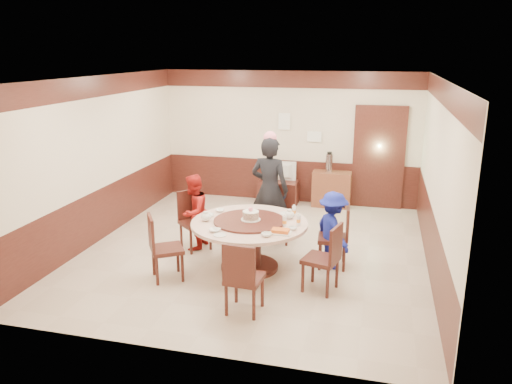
% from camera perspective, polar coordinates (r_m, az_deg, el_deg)
% --- Properties ---
extents(room, '(6.00, 6.04, 2.84)m').
position_cam_1_polar(room, '(8.01, -0.09, 0.49)').
color(room, beige).
rests_on(room, ground).
extents(banquet_table, '(1.74, 1.74, 0.78)m').
position_cam_1_polar(banquet_table, '(7.50, -0.75, -4.98)').
color(banquet_table, '#411A14').
rests_on(banquet_table, ground).
extents(chair_0, '(0.48, 0.48, 0.97)m').
position_cam_1_polar(chair_0, '(7.75, 8.88, -6.28)').
color(chair_0, '#411A14').
rests_on(chair_0, ground).
extents(chair_1, '(0.49, 0.50, 0.97)m').
position_cam_1_polar(chair_1, '(8.69, 2.78, -3.63)').
color(chair_1, '#411A14').
rests_on(chair_1, ground).
extents(chair_2, '(0.62, 0.62, 0.97)m').
position_cam_1_polar(chair_2, '(8.40, -6.99, -4.42)').
color(chair_2, '#411A14').
rests_on(chair_2, ground).
extents(chair_3, '(0.61, 0.61, 0.97)m').
position_cam_1_polar(chair_3, '(7.38, -10.26, -7.53)').
color(chair_3, '#411A14').
rests_on(chair_3, ground).
extents(chair_4, '(0.47, 0.48, 0.97)m').
position_cam_1_polar(chair_4, '(6.39, -1.38, -11.11)').
color(chair_4, '#411A14').
rests_on(chair_4, ground).
extents(chair_5, '(0.54, 0.54, 0.97)m').
position_cam_1_polar(chair_5, '(6.98, 7.53, -8.80)').
color(chair_5, '#411A14').
rests_on(chair_5, ground).
extents(person_standing, '(0.73, 0.54, 1.83)m').
position_cam_1_polar(person_standing, '(8.51, 1.58, 0.26)').
color(person_standing, black).
rests_on(person_standing, ground).
extents(person_red, '(0.53, 0.66, 1.26)m').
position_cam_1_polar(person_red, '(8.31, -7.14, -2.29)').
color(person_red, '#B11B17').
rests_on(person_red, ground).
extents(person_blue, '(0.81, 0.89, 1.20)m').
position_cam_1_polar(person_blue, '(7.60, 8.77, -4.37)').
color(person_blue, navy).
rests_on(person_blue, ground).
extents(birthday_cake, '(0.30, 0.30, 0.20)m').
position_cam_1_polar(birthday_cake, '(7.40, -0.61, -2.68)').
color(birthday_cake, white).
rests_on(birthday_cake, banquet_table).
extents(teapot_left, '(0.17, 0.15, 0.13)m').
position_cam_1_polar(teapot_left, '(7.48, -5.75, -2.87)').
color(teapot_left, white).
rests_on(teapot_left, banquet_table).
extents(teapot_right, '(0.17, 0.15, 0.13)m').
position_cam_1_polar(teapot_right, '(7.56, 3.84, -2.63)').
color(teapot_right, white).
rests_on(teapot_right, banquet_table).
extents(bowl_0, '(0.14, 0.14, 0.03)m').
position_cam_1_polar(bowl_0, '(7.90, -4.17, -2.13)').
color(bowl_0, white).
rests_on(bowl_0, banquet_table).
extents(bowl_1, '(0.15, 0.15, 0.05)m').
position_cam_1_polar(bowl_1, '(6.85, 1.21, -4.90)').
color(bowl_1, white).
rests_on(bowl_1, banquet_table).
extents(bowl_2, '(0.16, 0.16, 0.04)m').
position_cam_1_polar(bowl_2, '(7.05, -4.71, -4.38)').
color(bowl_2, white).
rests_on(bowl_2, banquet_table).
extents(bowl_3, '(0.13, 0.13, 0.04)m').
position_cam_1_polar(bowl_3, '(7.12, 4.20, -4.17)').
color(bowl_3, white).
rests_on(bowl_3, banquet_table).
extents(bowl_4, '(0.16, 0.16, 0.04)m').
position_cam_1_polar(bowl_4, '(7.69, -5.48, -2.65)').
color(bowl_4, white).
rests_on(bowl_4, banquet_table).
extents(saucer_near, '(0.18, 0.18, 0.01)m').
position_cam_1_polar(saucer_near, '(6.91, -4.16, -4.93)').
color(saucer_near, white).
rests_on(saucer_near, banquet_table).
extents(saucer_far, '(0.18, 0.18, 0.01)m').
position_cam_1_polar(saucer_far, '(7.79, 3.39, -2.46)').
color(saucer_far, white).
rests_on(saucer_far, banquet_table).
extents(shrimp_platter, '(0.30, 0.20, 0.06)m').
position_cam_1_polar(shrimp_platter, '(6.96, 2.80, -4.54)').
color(shrimp_platter, white).
rests_on(shrimp_platter, banquet_table).
extents(bottle_0, '(0.06, 0.06, 0.16)m').
position_cam_1_polar(bottle_0, '(7.22, 3.29, -3.36)').
color(bottle_0, white).
rests_on(bottle_0, banquet_table).
extents(bottle_1, '(0.06, 0.06, 0.16)m').
position_cam_1_polar(bottle_1, '(7.28, 4.87, -3.22)').
color(bottle_1, white).
rests_on(bottle_1, banquet_table).
extents(bottle_2, '(0.06, 0.06, 0.16)m').
position_cam_1_polar(bottle_2, '(7.68, 4.37, -2.18)').
color(bottle_2, white).
rests_on(bottle_2, banquet_table).
extents(tv_stand, '(0.85, 0.45, 0.50)m').
position_cam_1_polar(tv_stand, '(10.84, 2.62, 0.05)').
color(tv_stand, '#411A14').
rests_on(tv_stand, ground).
extents(television, '(0.72, 0.12, 0.41)m').
position_cam_1_polar(television, '(10.72, 2.65, 2.39)').
color(television, gray).
rests_on(television, tv_stand).
extents(side_cabinet, '(0.80, 0.40, 0.75)m').
position_cam_1_polar(side_cabinet, '(10.67, 8.63, 0.33)').
color(side_cabinet, brown).
rests_on(side_cabinet, ground).
extents(thermos, '(0.15, 0.15, 0.38)m').
position_cam_1_polar(thermos, '(10.54, 8.36, 3.32)').
color(thermos, silver).
rests_on(thermos, side_cabinet).
extents(notice_left, '(0.25, 0.00, 0.35)m').
position_cam_1_polar(notice_left, '(10.71, 3.24, 8.06)').
color(notice_left, white).
rests_on(notice_left, room).
extents(notice_right, '(0.30, 0.00, 0.22)m').
position_cam_1_polar(notice_right, '(10.66, 6.67, 6.31)').
color(notice_right, white).
rests_on(notice_right, room).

